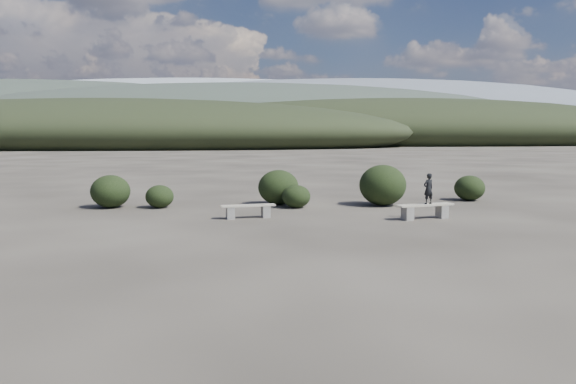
{
  "coord_description": "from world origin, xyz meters",
  "views": [
    {
      "loc": [
        -1.95,
        -12.83,
        2.87
      ],
      "look_at": [
        -0.62,
        3.5,
        1.1
      ],
      "focal_mm": 35.0,
      "sensor_mm": 36.0,
      "label": 1
    }
  ],
  "objects": [
    {
      "name": "seated_person",
      "position": [
        4.14,
        5.05,
        1.0
      ],
      "size": [
        0.43,
        0.37,
        1.01
      ],
      "primitive_type": "imported",
      "rotation": [
        0.0,
        0.0,
        3.54
      ],
      "color": "black",
      "rests_on": "bench_right"
    },
    {
      "name": "bench_left",
      "position": [
        -1.77,
        5.66,
        0.27
      ],
      "size": [
        1.84,
        0.7,
        0.45
      ],
      "rotation": [
        0.0,
        0.0,
        0.19
      ],
      "color": "slate",
      "rests_on": "ground"
    },
    {
      "name": "shrub_d",
      "position": [
        3.49,
        8.5,
        0.79
      ],
      "size": [
        1.82,
        1.82,
        1.59
      ],
      "primitive_type": "ellipsoid",
      "color": "black",
      "rests_on": "ground"
    },
    {
      "name": "mountain_ridges",
      "position": [
        -7.48,
        339.06,
        10.84
      ],
      "size": [
        500.0,
        400.0,
        56.0
      ],
      "color": "black",
      "rests_on": "ground"
    },
    {
      "name": "bench_right",
      "position": [
        4.04,
        5.02,
        0.3
      ],
      "size": [
        2.02,
        0.9,
        0.49
      ],
      "rotation": [
        0.0,
        0.0,
        0.25
      ],
      "color": "slate",
      "rests_on": "ground"
    },
    {
      "name": "shrub_a",
      "position": [
        -5.07,
        8.49,
        0.43
      ],
      "size": [
        1.06,
        1.06,
        0.86
      ],
      "primitive_type": "ellipsoid",
      "color": "black",
      "rests_on": "ground"
    },
    {
      "name": "shrub_e",
      "position": [
        7.51,
        9.75,
        0.52
      ],
      "size": [
        1.26,
        1.26,
        1.05
      ],
      "primitive_type": "ellipsoid",
      "color": "black",
      "rests_on": "ground"
    },
    {
      "name": "shrub_b",
      "position": [
        -0.53,
        9.09,
        0.69
      ],
      "size": [
        1.6,
        1.6,
        1.37
      ],
      "primitive_type": "ellipsoid",
      "color": "black",
      "rests_on": "ground"
    },
    {
      "name": "shrub_f",
      "position": [
        -6.92,
        8.69,
        0.62
      ],
      "size": [
        1.47,
        1.47,
        1.24
      ],
      "primitive_type": "ellipsoid",
      "color": "black",
      "rests_on": "ground"
    },
    {
      "name": "shrub_c",
      "position": [
        0.07,
        8.09,
        0.43
      ],
      "size": [
        1.08,
        1.08,
        0.87
      ],
      "primitive_type": "ellipsoid",
      "color": "black",
      "rests_on": "ground"
    },
    {
      "name": "ground",
      "position": [
        0.0,
        0.0,
        0.0
      ],
      "size": [
        1200.0,
        1200.0,
        0.0
      ],
      "primitive_type": "plane",
      "color": "#2A2621",
      "rests_on": "ground"
    }
  ]
}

